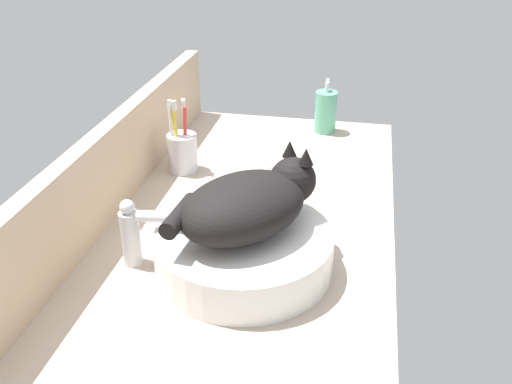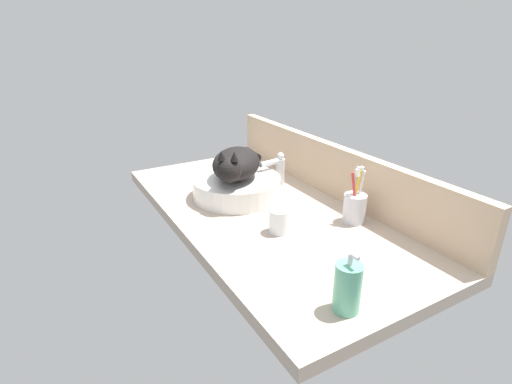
{
  "view_description": "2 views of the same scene",
  "coord_description": "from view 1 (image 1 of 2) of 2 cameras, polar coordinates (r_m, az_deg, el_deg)",
  "views": [
    {
      "loc": [
        -100.75,
        -22.63,
        63.49
      ],
      "look_at": [
        -1.95,
        -3.07,
        9.03
      ],
      "focal_mm": 40.0,
      "sensor_mm": 36.0,
      "label": 1
    },
    {
      "loc": [
        108.75,
        -66.73,
        59.81
      ],
      "look_at": [
        1.01,
        -4.55,
        8.04
      ],
      "focal_mm": 28.0,
      "sensor_mm": 36.0,
      "label": 2
    }
  ],
  "objects": [
    {
      "name": "toothbrush_cup",
      "position": [
        1.43,
        -7.4,
        4.08
      ],
      "size": [
        7.36,
        7.36,
        18.71
      ],
      "color": "silver",
      "rests_on": "ground_plane"
    },
    {
      "name": "soap_dispenser",
      "position": [
        1.66,
        6.98,
        7.99
      ],
      "size": [
        6.23,
        6.23,
        15.19
      ],
      "color": "#60B793",
      "rests_on": "ground_plane"
    },
    {
      "name": "faucet",
      "position": [
        1.08,
        -11.92,
        -3.76
      ],
      "size": [
        4.01,
        11.86,
        13.6
      ],
      "color": "silver",
      "rests_on": "ground_plane"
    },
    {
      "name": "backsplash_panel",
      "position": [
        1.26,
        -14.6,
        2.06
      ],
      "size": [
        127.5,
        3.6,
        19.38
      ],
      "primitive_type": "cube",
      "color": "#CCAD8C",
      "rests_on": "ground_plane"
    },
    {
      "name": "sink_basin",
      "position": [
        1.06,
        -1.24,
        -5.9
      ],
      "size": [
        32.95,
        32.95,
        7.7
      ],
      "primitive_type": "cylinder",
      "color": "white",
      "rests_on": "ground_plane"
    },
    {
      "name": "water_glass",
      "position": [
        1.33,
        2.32,
        1.39
      ],
      "size": [
        6.45,
        6.45,
        7.62
      ],
      "color": "white",
      "rests_on": "ground_plane"
    },
    {
      "name": "ground_plane",
      "position": [
        1.22,
        -1.24,
        -3.99
      ],
      "size": [
        127.5,
        62.72,
        4.0
      ],
      "primitive_type": "cube",
      "color": "#B2A08E"
    },
    {
      "name": "cat",
      "position": [
        1.02,
        -0.72,
        -1.12
      ],
      "size": [
        30.1,
        29.02,
        14.0
      ],
      "color": "black",
      "rests_on": "sink_basin"
    }
  ]
}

